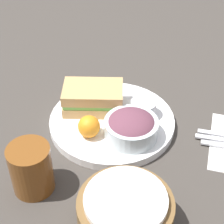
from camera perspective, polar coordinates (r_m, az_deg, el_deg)
The scene contains 8 objects.
ground_plane at distance 0.91m, azimuth -0.00°, elevation -1.94°, with size 4.00×4.00×0.00m, color #3D3833.
plate at distance 0.90m, azimuth -0.00°, elevation -1.47°, with size 0.30×0.30×0.02m, color white.
sandwich at distance 0.91m, azimuth -2.90°, elevation 2.18°, with size 0.16×0.12×0.06m.
salad_bowl at distance 0.83m, azimuth 2.94°, elevation -2.26°, with size 0.12×0.12×0.06m.
dressing_cup at distance 0.90m, azimuth 4.78°, elevation 0.56°, with size 0.06×0.06×0.04m, color #B7B7BC.
orange_wedge at distance 0.84m, azimuth -3.53°, elevation -2.21°, with size 0.05×0.05×0.05m, color orange.
drink_glass at distance 0.75m, azimuth -12.21°, elevation -8.45°, with size 0.08×0.08×0.11m, color brown.
bread_basket at distance 0.68m, azimuth 2.02°, elevation -15.27°, with size 0.17×0.17×0.09m.
Camera 1 is at (-0.18, 0.66, 0.60)m, focal length 60.00 mm.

